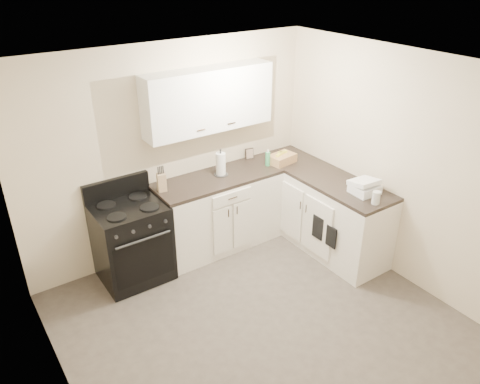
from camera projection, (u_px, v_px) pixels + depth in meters
floor at (263, 326)px, 4.64m from camera, size 3.60×3.60×0.00m
ceiling at (271, 74)px, 3.49m from camera, size 3.60×3.60×0.00m
wall_back at (172, 153)px, 5.39m from camera, size 3.60×0.00×3.60m
wall_right at (401, 169)px, 4.97m from camera, size 0.00×3.60×3.60m
wall_left at (56, 294)px, 3.16m from camera, size 0.00×3.60×3.60m
wall_front at (453, 346)px, 2.75m from camera, size 3.60×0.00×3.60m
base_cabinets_back at (218, 213)px, 5.75m from camera, size 1.55×0.60×0.90m
base_cabinets_right at (319, 210)px, 5.81m from camera, size 0.60×1.90×0.90m
countertop_back at (218, 179)px, 5.53m from camera, size 1.55×0.60×0.04m
countertop_right at (322, 176)px, 5.60m from camera, size 0.60×1.90×0.04m
upper_cabinets at (209, 100)px, 5.22m from camera, size 1.55×0.30×0.70m
stove at (132, 242)px, 5.15m from camera, size 0.75×0.64×0.90m
knife_block at (162, 182)px, 5.16m from camera, size 0.11×0.10×0.21m
paper_towel at (221, 164)px, 5.52m from camera, size 0.12×0.12×0.28m
soap_bottle at (268, 159)px, 5.79m from camera, size 0.08×0.08×0.18m
picture_frame at (249, 154)px, 5.98m from camera, size 0.12×0.06×0.14m
wicker_basket at (282, 159)px, 5.87m from camera, size 0.36×0.26×0.11m
countertop_grill at (365, 189)px, 5.14m from camera, size 0.29×0.27×0.10m
glass_jar at (376, 198)px, 4.91m from camera, size 0.10×0.10×0.14m
oven_mitt_near at (331, 237)px, 5.25m from camera, size 0.02×0.15×0.26m
oven_mitt_far at (318, 228)px, 5.41m from camera, size 0.02×0.16×0.28m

